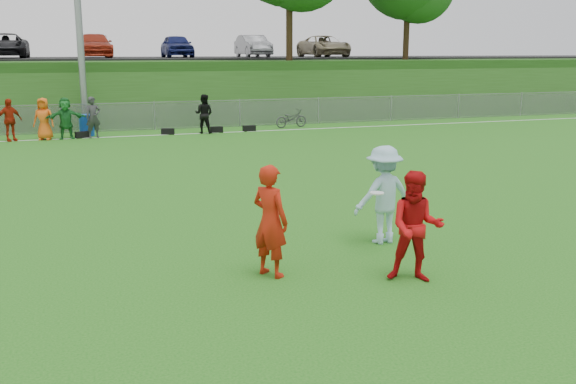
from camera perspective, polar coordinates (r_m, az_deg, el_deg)
name	(u,v)px	position (r m, az deg, el deg)	size (l,w,h in m)	color
ground	(303,266)	(10.89, 1.35, -6.59)	(120.00, 120.00, 0.00)	#165C13
sideline_far	(161,135)	(28.12, -11.23, 5.00)	(60.00, 0.10, 0.01)	white
fence	(155,116)	(30.02, -11.78, 6.67)	(58.00, 0.06, 1.30)	gray
berm	(132,85)	(40.88, -13.73, 9.26)	(120.00, 18.00, 3.00)	#1F4814
parking_lot	(127,58)	(42.82, -14.08, 11.45)	(120.00, 12.00, 0.10)	black
car_row	(109,46)	(41.74, -15.66, 12.41)	(32.04, 5.18, 1.44)	white
spectator_row	(87,118)	(27.81, -17.42, 6.33)	(8.89, 0.96, 1.69)	#A8210B
gear_bags	(181,131)	(28.32, -9.51, 5.37)	(7.74, 0.41, 0.26)	black
player_red_left	(270,221)	(10.19, -1.59, -2.58)	(0.66, 0.44, 1.82)	#B91D0C
player_red_center	(416,227)	(10.15, 11.32, -3.06)	(0.85, 0.67, 1.76)	red
player_blue	(384,195)	(12.08, 8.49, -0.25)	(1.19, 0.68, 1.84)	#9BC7D8
frisbee	(377,193)	(11.38, 7.91, -0.09)	(0.26, 0.26, 0.02)	silver
recycling_bin	(87,125)	(28.60, -17.46, 5.69)	(0.60, 0.60, 0.90)	#1042B5
bicycle	(291,119)	(30.28, 0.28, 6.55)	(0.56, 1.61, 0.84)	#2E2E31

